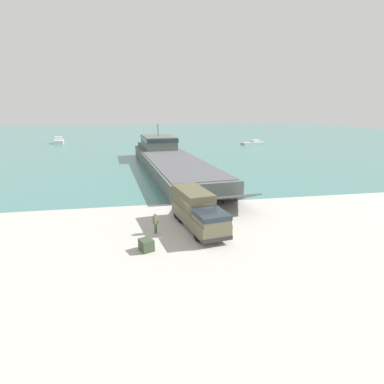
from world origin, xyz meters
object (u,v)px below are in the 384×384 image
object	(u,v)px
landing_craft	(168,158)
moored_boat_a	(148,144)
moored_boat_c	(254,143)
mooring_bollard	(224,200)
cargo_crate	(146,245)
moored_boat_b	(59,141)
soldier_on_ramp	(155,222)
military_truck	(198,210)

from	to	relation	value
landing_craft	moored_boat_a	xyz separation A→B (m)	(-2.48, 31.82, -1.01)
moored_boat_a	moored_boat_c	bearing A→B (deg)	151.65
mooring_bollard	cargo_crate	xyz separation A→B (m)	(-8.72, -9.87, 0.06)
landing_craft	cargo_crate	xyz separation A→B (m)	(-4.89, -32.45, -1.23)
moored_boat_b	soldier_on_ramp	bearing A→B (deg)	99.36
soldier_on_ramp	cargo_crate	size ratio (longest dim) A/B	1.70
moored_boat_a	moored_boat_c	size ratio (longest dim) A/B	0.97
moored_boat_c	mooring_bollard	distance (m)	59.84
moored_boat_c	military_truck	bearing A→B (deg)	138.31
moored_boat_a	mooring_bollard	size ratio (longest dim) A/B	11.75
landing_craft	moored_boat_b	xyz separation A→B (m)	(-28.85, 44.15, -0.96)
military_truck	soldier_on_ramp	size ratio (longest dim) A/B	4.72
landing_craft	military_truck	world-z (taller)	landing_craft
moored_boat_c	moored_boat_a	bearing A→B (deg)	73.94
landing_craft	moored_boat_c	size ratio (longest dim) A/B	5.33
military_truck	soldier_on_ramp	bearing A→B (deg)	-90.62
landing_craft	military_truck	distance (m)	28.78
landing_craft	moored_boat_b	distance (m)	52.75
moored_boat_c	moored_boat_b	bearing A→B (deg)	61.77
soldier_on_ramp	moored_boat_b	world-z (taller)	moored_boat_b
landing_craft	moored_boat_a	world-z (taller)	landing_craft
moored_boat_a	cargo_crate	world-z (taller)	moored_boat_a
military_truck	moored_boat_a	bearing A→B (deg)	171.71
soldier_on_ramp	moored_boat_b	distance (m)	77.62
soldier_on_ramp	moored_boat_c	xyz separation A→B (m)	(32.62, 61.29, -0.58)
landing_craft	moored_boat_a	size ratio (longest dim) A/B	5.48
landing_craft	moored_boat_c	world-z (taller)	landing_craft
soldier_on_ramp	moored_boat_a	xyz separation A→B (m)	(1.56, 61.22, -0.37)
military_truck	cargo_crate	xyz separation A→B (m)	(-4.53, -3.68, -1.16)
moored_boat_a	moored_boat_c	distance (m)	31.06
moored_boat_a	soldier_on_ramp	bearing A→B (deg)	60.05
landing_craft	cargo_crate	distance (m)	32.84
moored_boat_a	moored_boat_b	size ratio (longest dim) A/B	1.42
moored_boat_a	mooring_bollard	distance (m)	54.77
moored_boat_b	military_truck	bearing A→B (deg)	102.06
moored_boat_b	moored_boat_c	size ratio (longest dim) A/B	0.69
landing_craft	soldier_on_ramp	bearing A→B (deg)	-103.60
military_truck	moored_boat_b	distance (m)	78.30
landing_craft	moored_boat_b	size ratio (longest dim) A/B	7.78
cargo_crate	moored_boat_b	bearing A→B (deg)	107.37
soldier_on_ramp	mooring_bollard	size ratio (longest dim) A/B	2.56
landing_craft	mooring_bollard	xyz separation A→B (m)	(3.82, -22.58, -1.28)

